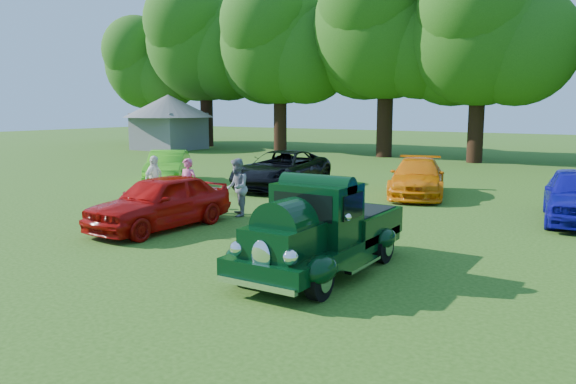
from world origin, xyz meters
The scene contains 11 objects.
ground centered at (0.00, 0.00, 0.00)m, with size 120.00×120.00×0.00m, color #264C11.
hero_pickup centered at (1.91, 0.29, 0.73)m, with size 2.01×4.31×1.69m.
red_convertible centered at (-3.34, 1.38, 0.69)m, with size 1.62×4.02×1.37m, color #AA0A07.
back_car_lime centered at (-9.30, 7.78, 0.65)m, with size 1.38×3.96×1.30m, color #43BA18.
back_car_black centered at (-4.62, 9.00, 0.70)m, with size 2.32×5.04×1.40m, color black.
back_car_orange centered at (0.36, 9.91, 0.64)m, with size 1.78×4.38×1.27m, color orange.
spectator_pink centered at (-4.25, 3.41, 0.79)m, with size 0.58×0.38×1.58m, color #DE5B85.
spectator_grey centered at (-2.68, 3.69, 0.82)m, with size 0.79×0.62×1.63m, color gray.
spectator_white centered at (-5.77, 3.56, 0.79)m, with size 0.92×0.38×1.58m, color white.
gazebo centered at (-22.00, 21.00, 2.40)m, with size 6.40×6.40×3.90m.
tree_line centered at (1.06, 24.09, 7.36)m, with size 64.95×10.52×12.45m.
Camera 1 is at (6.82, -8.68, 3.06)m, focal length 35.00 mm.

